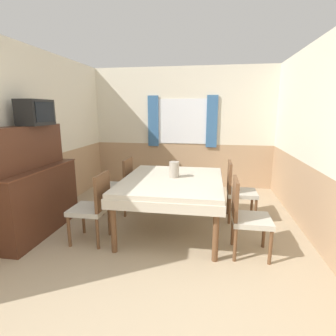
% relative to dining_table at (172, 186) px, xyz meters
% --- Properties ---
extents(wall_back, '(4.33, 0.10, 2.60)m').
position_rel_dining_table_xyz_m(wall_back, '(-0.12, 2.33, 0.65)').
color(wall_back, silver).
rests_on(wall_back, ground_plane).
extents(wall_left, '(0.05, 4.76, 2.60)m').
position_rel_dining_table_xyz_m(wall_left, '(-2.11, 0.13, 0.65)').
color(wall_left, silver).
rests_on(wall_left, ground_plane).
extents(wall_right, '(0.05, 4.76, 2.60)m').
position_rel_dining_table_xyz_m(wall_right, '(1.87, 0.13, 0.65)').
color(wall_right, silver).
rests_on(wall_right, ground_plane).
extents(dining_table, '(1.39, 1.66, 0.75)m').
position_rel_dining_table_xyz_m(dining_table, '(0.00, 0.00, 0.00)').
color(dining_table, beige).
rests_on(dining_table, ground_plane).
extents(chair_left_far, '(0.44, 0.44, 0.92)m').
position_rel_dining_table_xyz_m(chair_left_far, '(-0.94, 0.52, -0.16)').
color(chair_left_far, brown).
rests_on(chair_left_far, ground_plane).
extents(chair_right_near, '(0.44, 0.44, 0.92)m').
position_rel_dining_table_xyz_m(chair_right_near, '(0.94, -0.52, -0.16)').
color(chair_right_near, brown).
rests_on(chair_right_near, ground_plane).
extents(chair_left_near, '(0.44, 0.44, 0.92)m').
position_rel_dining_table_xyz_m(chair_left_near, '(-0.94, -0.52, -0.16)').
color(chair_left_near, brown).
rests_on(chair_left_near, ground_plane).
extents(chair_right_far, '(0.44, 0.44, 0.92)m').
position_rel_dining_table_xyz_m(chair_right_far, '(0.94, 0.52, -0.16)').
color(chair_right_far, brown).
rests_on(chair_right_far, ground_plane).
extents(sideboard, '(0.46, 1.43, 1.49)m').
position_rel_dining_table_xyz_m(sideboard, '(-1.86, -0.39, -0.01)').
color(sideboard, '#4C2819').
rests_on(sideboard, ground_plane).
extents(tv, '(0.29, 0.47, 0.34)m').
position_rel_dining_table_xyz_m(tv, '(-1.81, -0.26, 1.00)').
color(tv, black).
rests_on(tv, sideboard).
extents(vase, '(0.14, 0.14, 0.23)m').
position_rel_dining_table_xyz_m(vase, '(0.01, 0.08, 0.21)').
color(vase, '#A39989').
rests_on(vase, dining_table).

